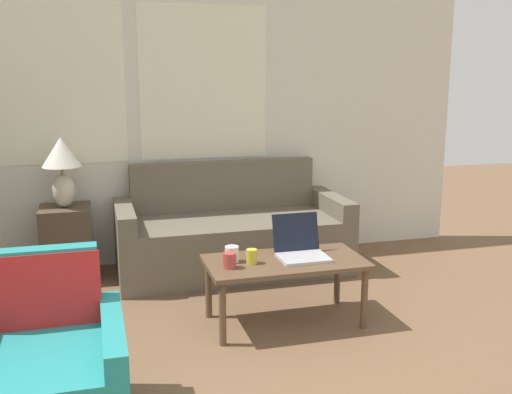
{
  "coord_description": "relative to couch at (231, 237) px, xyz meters",
  "views": [
    {
      "loc": [
        -0.43,
        -1.15,
        1.66
      ],
      "look_at": [
        0.71,
        2.97,
        0.75
      ],
      "focal_mm": 42.0,
      "sensor_mm": 36.0,
      "label": 1
    }
  ],
  "objects": [
    {
      "name": "cup_navy",
      "position": [
        -0.14,
        -1.18,
        0.2
      ],
      "size": [
        0.07,
        0.07,
        0.09
      ],
      "color": "gold",
      "rests_on": "coffee_table"
    },
    {
      "name": "cup_white",
      "position": [
        -0.3,
        -1.23,
        0.21
      ],
      "size": [
        0.08,
        0.08,
        0.1
      ],
      "color": "#B23D38",
      "rests_on": "coffee_table"
    },
    {
      "name": "wall_back",
      "position": [
        -0.67,
        0.43,
        1.03
      ],
      "size": [
        5.86,
        0.06,
        2.6
      ],
      "color": "silver",
      "rests_on": "ground_plane"
    },
    {
      "name": "armchair",
      "position": [
        -1.36,
        -2.03,
        -0.03
      ],
      "size": [
        0.72,
        0.76,
        0.81
      ],
      "color": "teal",
      "rests_on": "ground_plane"
    },
    {
      "name": "side_table",
      "position": [
        -1.32,
        0.13,
        0.02
      ],
      "size": [
        0.4,
        0.4,
        0.59
      ],
      "color": "#4C3D2D",
      "rests_on": "ground_plane"
    },
    {
      "name": "coffee_table",
      "position": [
        0.09,
        -1.17,
        0.11
      ],
      "size": [
        1.04,
        0.55,
        0.44
      ],
      "color": "brown",
      "rests_on": "ground_plane"
    },
    {
      "name": "cup_yellow",
      "position": [
        -0.26,
        -1.11,
        0.21
      ],
      "size": [
        0.09,
        0.09,
        0.1
      ],
      "color": "white",
      "rests_on": "coffee_table"
    },
    {
      "name": "table_lamp",
      "position": [
        -1.32,
        0.13,
        0.67
      ],
      "size": [
        0.3,
        0.3,
        0.55
      ],
      "color": "beige",
      "rests_on": "side_table"
    },
    {
      "name": "couch",
      "position": [
        0.0,
        0.0,
        0.0
      ],
      "size": [
        1.89,
        0.82,
        0.89
      ],
      "color": "#665B4C",
      "rests_on": "ground_plane"
    },
    {
      "name": "laptop",
      "position": [
        0.21,
        -1.13,
        0.22
      ],
      "size": [
        0.32,
        0.33,
        0.27
      ],
      "color": "#B7B7BC",
      "rests_on": "coffee_table"
    }
  ]
}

